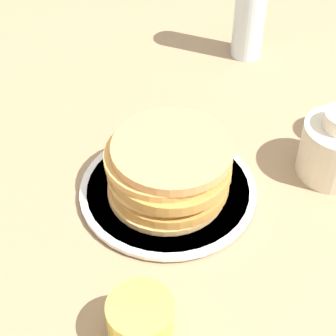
{
  "coord_description": "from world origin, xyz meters",
  "views": [
    {
      "loc": [
        0.57,
        0.15,
        0.63
      ],
      "look_at": [
        -0.01,
        0.01,
        0.05
      ],
      "focal_mm": 60.0,
      "sensor_mm": 36.0,
      "label": 1
    }
  ],
  "objects": [
    {
      "name": "plate",
      "position": [
        -0.01,
        0.01,
        0.01
      ],
      "size": [
        0.27,
        0.27,
        0.01
      ],
      "color": "white",
      "rests_on": "ground_plane"
    },
    {
      "name": "pancake_stack",
      "position": [
        -0.02,
        0.01,
        0.05
      ],
      "size": [
        0.19,
        0.19,
        0.08
      ],
      "color": "tan",
      "rests_on": "plate"
    },
    {
      "name": "juice_glass",
      "position": [
        0.23,
        0.04,
        0.03
      ],
      "size": [
        0.08,
        0.08,
        0.06
      ],
      "color": "yellow",
      "rests_on": "ground_plane"
    },
    {
      "name": "ground_plane",
      "position": [
        0.0,
        0.0,
        0.0
      ],
      "size": [
        4.0,
        4.0,
        0.0
      ],
      "primitive_type": "plane",
      "color": "#9E7F5B"
    }
  ]
}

